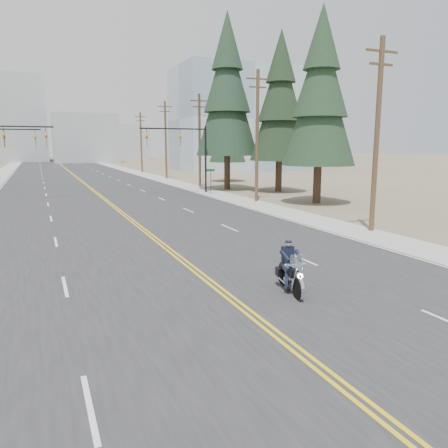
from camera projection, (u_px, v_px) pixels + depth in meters
The scene contains 21 objects.
ground_plane at pixel (237, 304), 14.02m from camera, with size 400.00×400.00×0.00m, color #776D56.
road at pixel (72, 174), 77.41m from camera, with size 20.00×200.00×0.01m, color #303033.
sidewalk_left at pixel (0, 176), 72.99m from camera, with size 3.00×200.00×0.01m, color #A5A5A0.
sidewalk_right at pixel (137, 172), 81.84m from camera, with size 3.00×200.00×0.01m, color #A5A5A0.
traffic_mast_right at pixel (187, 146), 45.58m from camera, with size 7.10×0.26×7.00m.
street_sign at pixel (211, 177), 45.03m from camera, with size 0.90×0.06×2.62m.
utility_pole_a at pixel (377, 133), 25.06m from camera, with size 2.20×0.30×11.00m.
utility_pole_b at pixel (257, 134), 38.60m from camera, with size 2.20×0.30×11.50m.
utility_pole_c at pixel (200, 139), 52.22m from camera, with size 2.20×0.30×11.00m.
utility_pole_d at pixel (166, 139), 65.76m from camera, with size 2.20×0.30×11.50m.
utility_pole_e at pixel (141, 141), 81.20m from camera, with size 2.20×0.30×11.00m.
glass_building at pixel (236, 120), 87.95m from camera, with size 24.00×16.00×20.00m, color #9EB5CC.
haze_bldg_b at pixel (85, 138), 129.06m from camera, with size 18.00×14.00×14.00m, color #ADB2B7.
haze_bldg_c at pixel (204, 131), 127.43m from camera, with size 16.00×12.00×18.00m, color #B7BCC6.
haze_bldg_d at pixel (11, 119), 133.87m from camera, with size 20.00×15.00×26.00m, color #ADB2B7.
haze_bldg_e at pixel (127, 142), 158.42m from camera, with size 14.00×14.00×12.00m, color #B7BCC6.
motorcyclist at pixel (291, 267), 15.06m from camera, with size 0.98×2.29×1.79m, color black, non-canonical shape.
conifer_near at pixel (321, 91), 36.91m from camera, with size 6.27×6.27×16.59m.
conifer_mid at pixel (280, 100), 46.40m from camera, with size 6.38×6.38×17.01m.
conifer_tall at pixel (227, 89), 48.64m from camera, with size 7.02×7.02×19.51m.
conifer_far at pixel (228, 125), 60.32m from camera, with size 5.07×5.07×13.57m.
Camera 1 is at (-5.61, -12.11, 5.04)m, focal length 35.00 mm.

